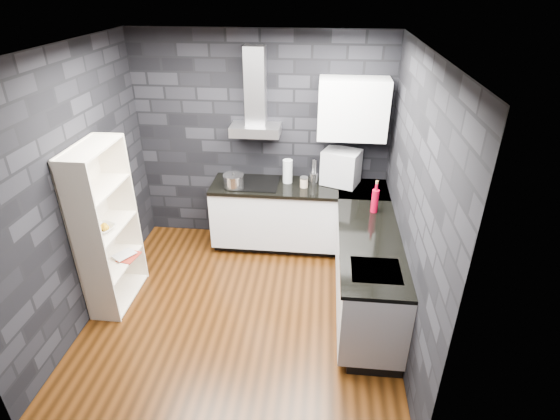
% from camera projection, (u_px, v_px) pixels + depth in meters
% --- Properties ---
extents(ground, '(3.20, 3.20, 0.00)m').
position_uv_depth(ground, '(244.00, 308.00, 4.78)').
color(ground, '#3C1D09').
extents(ceiling, '(3.20, 3.20, 0.00)m').
position_uv_depth(ceiling, '(231.00, 48.00, 3.50)').
color(ceiling, silver).
extents(wall_back, '(3.20, 0.05, 2.70)m').
position_uv_depth(wall_back, '(262.00, 141.00, 5.56)').
color(wall_back, black).
rests_on(wall_back, ground).
extents(wall_front, '(3.20, 0.05, 2.70)m').
position_uv_depth(wall_front, '(190.00, 315.00, 2.72)').
color(wall_front, black).
rests_on(wall_front, ground).
extents(wall_left, '(0.05, 3.20, 2.70)m').
position_uv_depth(wall_left, '(76.00, 190.00, 4.29)').
color(wall_left, black).
rests_on(wall_left, ground).
extents(wall_right, '(0.05, 3.20, 2.70)m').
position_uv_depth(wall_right, '(413.00, 206.00, 3.99)').
color(wall_right, black).
rests_on(wall_right, ground).
extents(toekick_back, '(2.18, 0.50, 0.10)m').
position_uv_depth(toekick_back, '(298.00, 241.00, 5.89)').
color(toekick_back, black).
rests_on(toekick_back, ground).
extents(toekick_right, '(0.50, 1.78, 0.10)m').
position_uv_depth(toekick_right, '(367.00, 307.00, 4.72)').
color(toekick_right, black).
rests_on(toekick_right, ground).
extents(counter_back_cab, '(2.20, 0.60, 0.76)m').
position_uv_depth(counter_back_cab, '(298.00, 215.00, 5.65)').
color(counter_back_cab, silver).
rests_on(counter_back_cab, ground).
extents(counter_right_cab, '(0.60, 1.80, 0.76)m').
position_uv_depth(counter_right_cab, '(368.00, 274.00, 4.52)').
color(counter_right_cab, silver).
rests_on(counter_right_cab, ground).
extents(counter_back_top, '(2.20, 0.62, 0.04)m').
position_uv_depth(counter_back_top, '(299.00, 187.00, 5.45)').
color(counter_back_top, black).
rests_on(counter_back_top, counter_back_cab).
extents(counter_right_top, '(0.62, 1.80, 0.04)m').
position_uv_depth(counter_right_top, '(370.00, 242.00, 4.34)').
color(counter_right_top, black).
rests_on(counter_right_top, counter_right_cab).
extents(counter_corner_top, '(0.62, 0.62, 0.04)m').
position_uv_depth(counter_corner_top, '(363.00, 190.00, 5.39)').
color(counter_corner_top, black).
rests_on(counter_corner_top, counter_right_cab).
extents(hood_body, '(0.60, 0.34, 0.12)m').
position_uv_depth(hood_body, '(256.00, 130.00, 5.30)').
color(hood_body, '#AEADB3').
rests_on(hood_body, wall_back).
extents(hood_chimney, '(0.24, 0.20, 0.90)m').
position_uv_depth(hood_chimney, '(255.00, 86.00, 5.12)').
color(hood_chimney, '#AEADB3').
rests_on(hood_chimney, hood_body).
extents(upper_cabinet, '(0.80, 0.35, 0.70)m').
position_uv_depth(upper_cabinet, '(353.00, 109.00, 5.05)').
color(upper_cabinet, white).
rests_on(upper_cabinet, wall_back).
extents(cooktop, '(0.58, 0.50, 0.01)m').
position_uv_depth(cooktop, '(255.00, 183.00, 5.49)').
color(cooktop, black).
rests_on(cooktop, counter_back_top).
extents(sink_rim, '(0.44, 0.40, 0.01)m').
position_uv_depth(sink_rim, '(376.00, 271.00, 3.89)').
color(sink_rim, '#AEADB3').
rests_on(sink_rim, counter_right_top).
extents(pot, '(0.30, 0.30, 0.14)m').
position_uv_depth(pot, '(234.00, 181.00, 5.36)').
color(pot, '#BAB9BE').
rests_on(pot, cooktop).
extents(glass_vase, '(0.16, 0.16, 0.30)m').
position_uv_depth(glass_vase, '(288.00, 171.00, 5.47)').
color(glass_vase, silver).
rests_on(glass_vase, counter_back_top).
extents(storage_jar, '(0.10, 0.10, 0.12)m').
position_uv_depth(storage_jar, '(304.00, 183.00, 5.38)').
color(storage_jar, tan).
rests_on(storage_jar, counter_back_top).
extents(utensil_crock, '(0.13, 0.13, 0.14)m').
position_uv_depth(utensil_crock, '(314.00, 178.00, 5.47)').
color(utensil_crock, '#BAB9BE').
rests_on(utensil_crock, counter_back_top).
extents(appliance_garage, '(0.52, 0.47, 0.43)m').
position_uv_depth(appliance_garage, '(341.00, 167.00, 5.39)').
color(appliance_garage, '#A9AAB1').
rests_on(appliance_garage, counter_back_top).
extents(red_bottle, '(0.09, 0.09, 0.26)m').
position_uv_depth(red_bottle, '(375.00, 201.00, 4.79)').
color(red_bottle, '#9F031F').
rests_on(red_bottle, counter_right_top).
extents(bookshelf, '(0.46, 0.84, 1.80)m').
position_uv_depth(bookshelf, '(107.00, 228.00, 4.53)').
color(bookshelf, beige).
rests_on(bookshelf, ground).
extents(fruit_bowl, '(0.28, 0.28, 0.06)m').
position_uv_depth(fruit_bowl, '(103.00, 229.00, 4.45)').
color(fruit_bowl, silver).
rests_on(fruit_bowl, bookshelf).
extents(book_red, '(0.19, 0.06, 0.25)m').
position_uv_depth(book_red, '(120.00, 247.00, 4.81)').
color(book_red, maroon).
rests_on(book_red, bookshelf).
extents(book_second, '(0.15, 0.11, 0.23)m').
position_uv_depth(book_second, '(118.00, 244.00, 4.82)').
color(book_second, '#B2B2B2').
rests_on(book_second, bookshelf).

